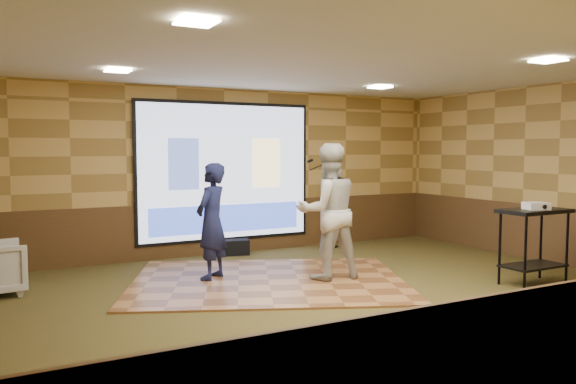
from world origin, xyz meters
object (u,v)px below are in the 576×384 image
mic_stand (329,222)px  duffel_bag (236,247)px  projector (536,206)px  av_table (534,230)px  player_right (328,211)px  projector_screen (226,173)px  player_left (212,221)px  dance_floor (268,280)px

mic_stand → duffel_bag: mic_stand is taller
projector → mic_stand: bearing=123.3°
av_table → player_right: bearing=146.9°
projector_screen → player_left: size_ratio=1.97×
projector → dance_floor: bearing=169.1°
duffel_bag → projector_screen: bearing=121.3°
dance_floor → mic_stand: size_ratio=2.24×
player_right → duffel_bag: bearing=-72.0°
player_left → duffel_bag: player_left is taller
av_table → projector: size_ratio=3.56×
projector_screen → av_table: projector_screen is taller
dance_floor → av_table: (3.24, -1.90, 0.76)m
dance_floor → projector: size_ratio=12.85×
projector_screen → projector: 5.19m
dance_floor → player_left: player_left is taller
player_right → mic_stand: bearing=-114.0°
dance_floor → projector: 3.91m
duffel_bag → player_right: bearing=-80.2°
projector_screen → av_table: (2.96, -4.22, -0.70)m
player_left → duffel_bag: 2.14m
dance_floor → player_right: player_right is taller
player_left → av_table: 4.58m
av_table → projector: 0.36m
projector_screen → player_right: 2.73m
av_table → dance_floor: bearing=149.6°
player_left → player_right: (1.51, -0.76, 0.14)m
mic_stand → projector: bearing=-98.9°
dance_floor → projector_screen: bearing=83.3°
projector_screen → projector: size_ratio=11.03×
projector → duffel_bag: size_ratio=0.69×
player_right → projector: size_ratio=6.53×
projector_screen → mic_stand: 2.26m
dance_floor → av_table: 3.83m
dance_floor → player_left: size_ratio=2.30×
duffel_bag → dance_floor: bearing=-100.3°
duffel_bag → projector: bearing=-55.5°
dance_floor → player_left: bearing=147.5°
dance_floor → duffel_bag: size_ratio=8.83×
av_table → duffel_bag: (-2.85, 4.03, -0.64)m
projector → duffel_bag: (-2.81, 4.08, -0.99)m
player_left → projector: bearing=107.0°
projector → duffel_bag: 5.05m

